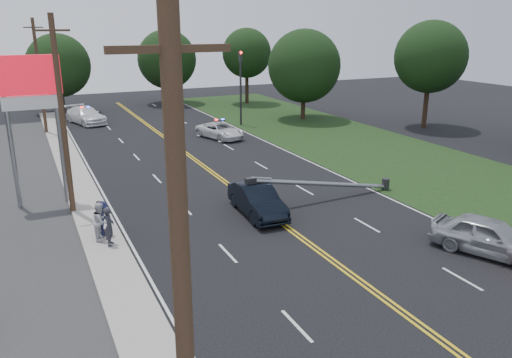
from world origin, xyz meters
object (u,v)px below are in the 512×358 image
traffic_signal (241,82)px  bystander_b (101,221)px  bystander_c (103,218)px  utility_pole_far (40,76)px  pylon_sign (30,95)px  waiting_sedan (489,236)px  emergency_a (220,131)px  bystander_a (109,226)px  utility_pole_near (184,333)px  emergency_b (86,115)px  bystander_d (100,217)px  fallen_streetlight (331,184)px  utility_pole_mid (62,117)px  crashed_sedan (257,200)px

traffic_signal → bystander_b: 28.14m
bystander_c → utility_pole_far: bearing=19.7°
pylon_sign → traffic_signal: bearing=40.4°
pylon_sign → bystander_c: 8.14m
pylon_sign → waiting_sedan: pylon_sign is taller
emergency_a → bystander_a: (-12.43, -18.54, 0.33)m
utility_pole_far → bystander_c: bearing=-87.9°
utility_pole_near → bystander_a: bearing=86.0°
emergency_b → traffic_signal: bearing=-45.1°
bystander_d → bystander_b: bearing=-170.6°
waiting_sedan → emergency_a: waiting_sedan is taller
waiting_sedan → emergency_b: 39.85m
traffic_signal → fallen_streetlight: (-4.11, -22.00, -3.29)m
bystander_b → emergency_b: bearing=15.2°
fallen_streetlight → bystander_b: size_ratio=5.33×
pylon_sign → traffic_signal: (18.80, 16.00, -1.79)m
bystander_a → bystander_b: (-0.24, 0.77, 0.00)m
fallen_streetlight → utility_pole_near: (-13.39, -16.00, 4.17)m
bystander_a → bystander_b: size_ratio=1.00×
utility_pole_mid → utility_pole_far: size_ratio=1.00×
traffic_signal → emergency_a: traffic_signal is taller
utility_pole_far → bystander_a: bearing=-87.8°
traffic_signal → utility_pole_far: 17.97m
pylon_sign → waiting_sedan: (16.91, -14.81, -5.18)m
emergency_a → emergency_b: bearing=112.0°
traffic_signal → waiting_sedan: bearing=-93.5°
utility_pole_near → bystander_d: utility_pole_near is taller
utility_pole_mid → emergency_b: utility_pole_mid is taller
traffic_signal → bystander_d: bearing=-127.6°
bystander_c → bystander_d: size_ratio=1.04×
pylon_sign → bystander_c: bearing=-69.2°
pylon_sign → traffic_signal: pylon_sign is taller
traffic_signal → bystander_c: traffic_signal is taller
emergency_b → bystander_d: 29.02m
bystander_b → waiting_sedan: bearing=-98.3°
crashed_sedan → bystander_a: 7.65m
utility_pole_near → traffic_signal: bearing=65.3°
bystander_a → traffic_signal: bearing=-18.4°
emergency_b → utility_pole_mid: bearing=-115.8°
waiting_sedan → fallen_streetlight: bearing=79.4°
emergency_b → bystander_b: 29.87m
crashed_sedan → bystander_c: (-7.68, 0.41, 0.15)m
utility_pole_mid → bystander_d: utility_pole_mid is taller
pylon_sign → emergency_a: bearing=37.5°
waiting_sedan → emergency_b: size_ratio=0.85×
bystander_b → utility_pole_mid: bearing=31.4°
pylon_sign → bystander_c: pylon_sign is taller
traffic_signal → utility_pole_mid: size_ratio=0.70×
pylon_sign → fallen_streetlight: pylon_sign is taller
crashed_sedan → utility_pole_mid: bearing=156.3°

